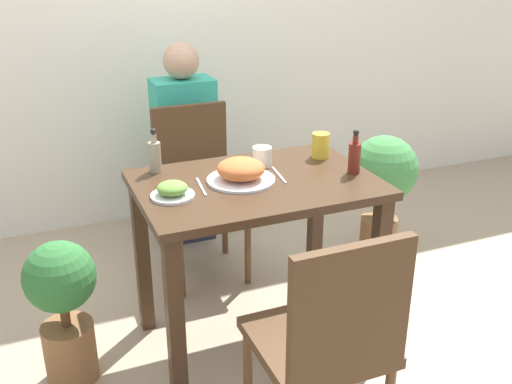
% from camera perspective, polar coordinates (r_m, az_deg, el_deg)
% --- Properties ---
extents(ground_plane, '(16.00, 16.00, 0.00)m').
position_cam_1_polar(ground_plane, '(2.82, 0.00, -13.74)').
color(ground_plane, tan).
extents(wall_back, '(8.00, 0.05, 2.60)m').
position_cam_1_polar(wall_back, '(3.74, -9.37, 16.78)').
color(wall_back, white).
rests_on(wall_back, ground_plane).
extents(dining_table, '(0.97, 0.66, 0.78)m').
position_cam_1_polar(dining_table, '(2.49, 0.00, -1.92)').
color(dining_table, '#3D2819').
rests_on(dining_table, ground_plane).
extents(chair_near, '(0.42, 0.42, 0.89)m').
position_cam_1_polar(chair_near, '(1.99, 7.00, -13.59)').
color(chair_near, '#4C331E').
rests_on(chair_near, ground_plane).
extents(chair_far, '(0.42, 0.42, 0.89)m').
position_cam_1_polar(chair_far, '(3.16, -5.59, 0.93)').
color(chair_far, '#4C331E').
rests_on(chair_far, ground_plane).
extents(food_plate, '(0.28, 0.28, 0.10)m').
position_cam_1_polar(food_plate, '(2.41, -1.45, 1.98)').
color(food_plate, white).
rests_on(food_plate, dining_table).
extents(side_plate, '(0.17, 0.17, 0.06)m').
position_cam_1_polar(side_plate, '(2.29, -7.97, 0.14)').
color(side_plate, white).
rests_on(side_plate, dining_table).
extents(drink_cup, '(0.08, 0.08, 0.08)m').
position_cam_1_polar(drink_cup, '(2.58, 0.59, 3.40)').
color(drink_cup, silver).
rests_on(drink_cup, dining_table).
extents(juice_glass, '(0.08, 0.08, 0.11)m').
position_cam_1_polar(juice_glass, '(2.70, 6.17, 4.44)').
color(juice_glass, gold).
rests_on(juice_glass, dining_table).
extents(sauce_bottle, '(0.05, 0.05, 0.19)m').
position_cam_1_polar(sauce_bottle, '(2.53, 9.36, 3.39)').
color(sauce_bottle, maroon).
rests_on(sauce_bottle, dining_table).
extents(condiment_bottle, '(0.05, 0.05, 0.19)m').
position_cam_1_polar(condiment_bottle, '(2.54, -9.62, 3.49)').
color(condiment_bottle, gray).
rests_on(condiment_bottle, dining_table).
extents(fork_utensil, '(0.03, 0.19, 0.00)m').
position_cam_1_polar(fork_utensil, '(2.38, -5.24, 0.51)').
color(fork_utensil, silver).
rests_on(fork_utensil, dining_table).
extents(spoon_utensil, '(0.03, 0.19, 0.00)m').
position_cam_1_polar(spoon_utensil, '(2.49, 2.20, 1.64)').
color(spoon_utensil, silver).
rests_on(spoon_utensil, dining_table).
extents(potted_plant_left, '(0.28, 0.28, 0.62)m').
position_cam_1_polar(potted_plant_left, '(2.51, -17.88, -10.01)').
color(potted_plant_left, brown).
rests_on(potted_plant_left, ground_plane).
extents(potted_plant_right, '(0.36, 0.36, 0.73)m').
position_cam_1_polar(potted_plant_right, '(3.29, 11.98, 0.85)').
color(potted_plant_right, brown).
rests_on(potted_plant_right, ground_plane).
extents(person_figure, '(0.34, 0.22, 1.17)m').
position_cam_1_polar(person_figure, '(3.49, -6.76, 4.37)').
color(person_figure, '#2D3347').
rests_on(person_figure, ground_plane).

